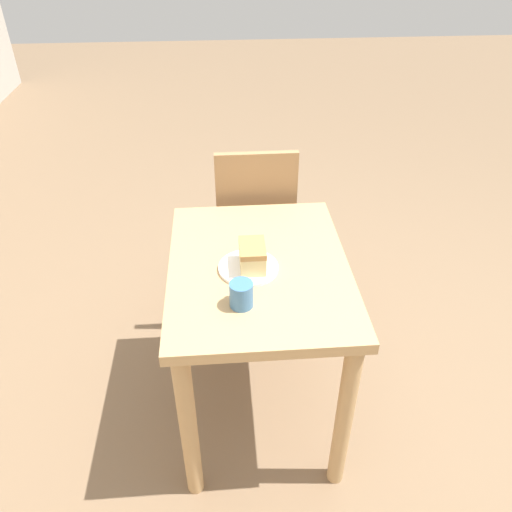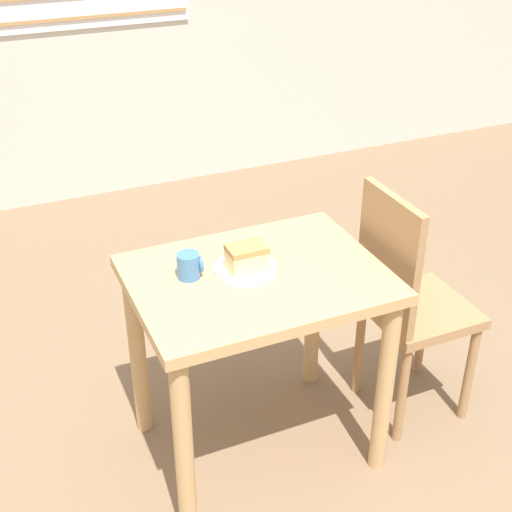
{
  "view_description": "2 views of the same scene",
  "coord_description": "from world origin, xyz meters",
  "px_view_note": "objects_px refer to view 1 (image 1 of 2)",
  "views": [
    {
      "loc": [
        -1.24,
        0.68,
        1.79
      ],
      "look_at": [
        0.08,
        0.57,
        0.84
      ],
      "focal_mm": 35.0,
      "sensor_mm": 36.0,
      "label": 1
    },
    {
      "loc": [
        -0.65,
        -1.24,
        1.96
      ],
      "look_at": [
        0.13,
        0.53,
        0.84
      ],
      "focal_mm": 50.0,
      "sensor_mm": 36.0,
      "label": 2
    }
  ],
  "objects_px": {
    "plate": "(248,268)",
    "coffee_mug": "(241,294)",
    "chair_near_window": "(255,231)",
    "cake_slice": "(252,256)",
    "dining_table_near": "(259,296)"
  },
  "relations": [
    {
      "from": "plate",
      "to": "cake_slice",
      "type": "distance_m",
      "value": 0.05
    },
    {
      "from": "chair_near_window",
      "to": "coffee_mug",
      "type": "distance_m",
      "value": 0.85
    },
    {
      "from": "plate",
      "to": "coffee_mug",
      "type": "height_order",
      "value": "coffee_mug"
    },
    {
      "from": "plate",
      "to": "coffee_mug",
      "type": "xyz_separation_m",
      "value": [
        -0.18,
        0.03,
        0.04
      ]
    },
    {
      "from": "plate",
      "to": "cake_slice",
      "type": "bearing_deg",
      "value": -94.64
    },
    {
      "from": "plate",
      "to": "chair_near_window",
      "type": "bearing_deg",
      "value": -6.35
    },
    {
      "from": "dining_table_near",
      "to": "coffee_mug",
      "type": "relative_size",
      "value": 9.61
    },
    {
      "from": "cake_slice",
      "to": "chair_near_window",
      "type": "bearing_deg",
      "value": -5.04
    },
    {
      "from": "chair_near_window",
      "to": "cake_slice",
      "type": "height_order",
      "value": "chair_near_window"
    },
    {
      "from": "plate",
      "to": "coffee_mug",
      "type": "bearing_deg",
      "value": 169.57
    },
    {
      "from": "chair_near_window",
      "to": "coffee_mug",
      "type": "height_order",
      "value": "chair_near_window"
    },
    {
      "from": "plate",
      "to": "cake_slice",
      "type": "relative_size",
      "value": 1.63
    },
    {
      "from": "dining_table_near",
      "to": "coffee_mug",
      "type": "bearing_deg",
      "value": 160.95
    },
    {
      "from": "dining_table_near",
      "to": "cake_slice",
      "type": "height_order",
      "value": "cake_slice"
    },
    {
      "from": "chair_near_window",
      "to": "coffee_mug",
      "type": "xyz_separation_m",
      "value": [
        -0.79,
        0.1,
        0.28
      ]
    }
  ]
}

